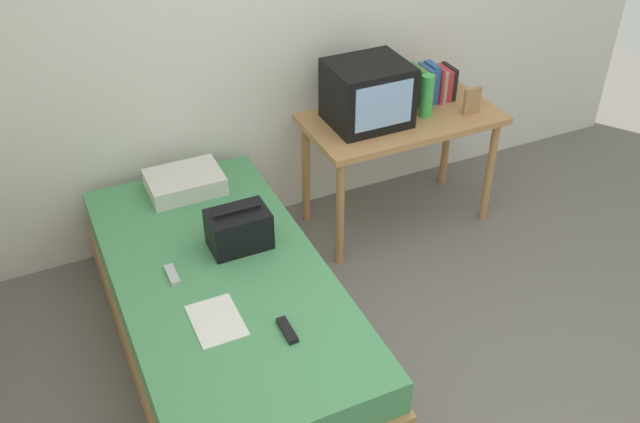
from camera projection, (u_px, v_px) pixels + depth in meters
name	position (u px, v px, depth m)	size (l,w,h in m)	color
ground_plane	(459.00, 421.00, 3.29)	(8.00, 8.00, 0.00)	slate
wall_back	(286.00, 13.00, 4.01)	(5.20, 0.10, 2.60)	silver
bed	(225.00, 313.00, 3.52)	(1.00, 2.00, 0.52)	#B27F4C
desk	(401.00, 130.00, 4.22)	(1.16, 0.60, 0.75)	#B27F4C
tv	(368.00, 93.00, 4.01)	(0.44, 0.39, 0.36)	black
water_bottle	(427.00, 96.00, 4.10)	(0.08, 0.08, 0.26)	green
book_row	(432.00, 84.00, 4.27)	(0.26, 0.17, 0.24)	#337F47
picture_frame	(472.00, 101.00, 4.15)	(0.11, 0.02, 0.17)	#9E754C
pillow	(185.00, 182.00, 3.91)	(0.41, 0.30, 0.10)	silver
handbag	(239.00, 229.00, 3.48)	(0.30, 0.20, 0.23)	black
magazine	(217.00, 321.00, 3.10)	(0.21, 0.29, 0.01)	white
remote_dark	(287.00, 330.00, 3.04)	(0.04, 0.16, 0.02)	black
remote_silver	(172.00, 275.00, 3.34)	(0.04, 0.14, 0.02)	#B7B7BC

